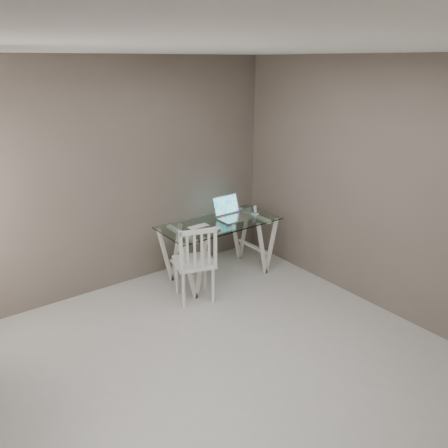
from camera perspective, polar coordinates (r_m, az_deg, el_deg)
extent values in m
plane|color=#ACA9A5|center=(4.12, 2.10, -19.15)|extent=(4.50, 4.50, 0.00)
cube|color=white|center=(3.17, 2.78, 21.80)|extent=(4.00, 4.50, 0.02)
cube|color=#61564C|center=(5.27, -13.15, 5.99)|extent=(4.00, 0.02, 2.70)
cube|color=#61564C|center=(4.86, 21.17, 3.90)|extent=(0.02, 4.50, 2.70)
cube|color=silver|center=(5.41, -0.61, 0.14)|extent=(1.50, 0.70, 0.01)
cube|color=white|center=(5.28, -5.45, -4.94)|extent=(0.24, 0.62, 0.72)
cube|color=white|center=(5.87, 3.77, -2.20)|extent=(0.24, 0.62, 0.72)
cube|color=white|center=(5.04, -3.93, -4.98)|extent=(0.54, 0.54, 0.04)
cylinder|color=white|center=(4.97, -5.30, -8.57)|extent=(0.04, 0.04, 0.44)
cylinder|color=white|center=(5.04, -1.43, -7.99)|extent=(0.04, 0.04, 0.44)
cylinder|color=white|center=(5.27, -6.19, -6.81)|extent=(0.04, 0.04, 0.44)
cylinder|color=white|center=(5.34, -2.53, -6.29)|extent=(0.04, 0.04, 0.44)
cube|color=white|center=(4.77, -3.38, -3.37)|extent=(0.42, 0.16, 0.48)
cube|color=silver|center=(5.53, 1.34, 0.76)|extent=(0.39, 0.27, 0.02)
cube|color=#19D899|center=(5.62, 0.24, 2.54)|extent=(0.39, 0.10, 0.25)
cube|color=silver|center=(5.28, -3.39, -0.33)|extent=(0.28, 0.12, 0.01)
ellipsoid|color=white|center=(5.17, -0.92, -0.61)|extent=(0.11, 0.06, 0.03)
cube|color=white|center=(5.71, 4.09, 1.35)|extent=(0.07, 0.07, 0.02)
cube|color=black|center=(5.70, 4.05, 1.95)|extent=(0.05, 0.03, 0.11)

